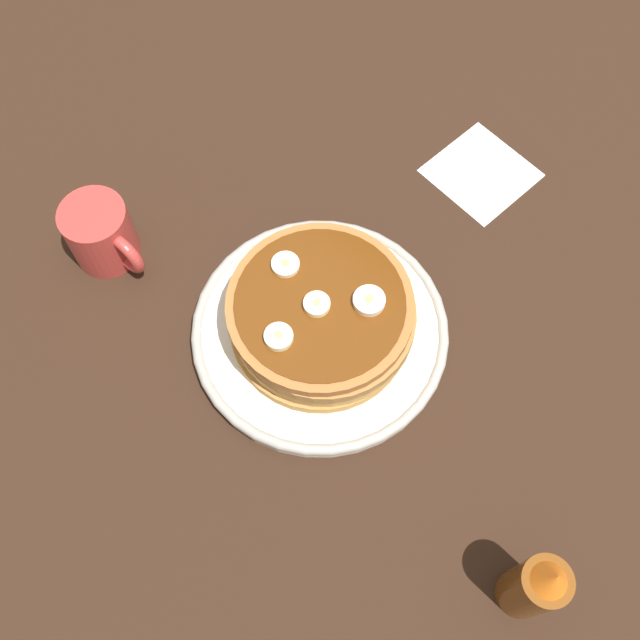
{
  "coord_description": "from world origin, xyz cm",
  "views": [
    {
      "loc": [
        21.76,
        -25.82,
        74.56
      ],
      "look_at": [
        0.0,
        0.0,
        3.91
      ],
      "focal_mm": 42.18,
      "sensor_mm": 36.0,
      "label": 1
    }
  ],
  "objects_px": {
    "banana_slice_3": "(369,301)",
    "syrup_bottle": "(535,587)",
    "plate": "(320,331)",
    "pancake_stack": "(321,316)",
    "banana_slice_2": "(285,265)",
    "coffee_mug": "(102,234)",
    "banana_slice_1": "(279,337)",
    "banana_slice_0": "(319,306)",
    "napkin": "(481,173)"
  },
  "relations": [
    {
      "from": "banana_slice_0",
      "to": "banana_slice_1",
      "type": "xyz_separation_m",
      "value": [
        -0.01,
        -0.05,
        0.0
      ]
    },
    {
      "from": "pancake_stack",
      "to": "banana_slice_3",
      "type": "relative_size",
      "value": 6.14
    },
    {
      "from": "banana_slice_1",
      "to": "coffee_mug",
      "type": "xyz_separation_m",
      "value": [
        -0.25,
        -0.02,
        -0.04
      ]
    },
    {
      "from": "banana_slice_0",
      "to": "banana_slice_1",
      "type": "bearing_deg",
      "value": -99.01
    },
    {
      "from": "napkin",
      "to": "syrup_bottle",
      "type": "bearing_deg",
      "value": -50.99
    },
    {
      "from": "plate",
      "to": "banana_slice_2",
      "type": "xyz_separation_m",
      "value": [
        -0.05,
        0.01,
        0.07
      ]
    },
    {
      "from": "banana_slice_3",
      "to": "syrup_bottle",
      "type": "distance_m",
      "value": 0.3
    },
    {
      "from": "banana_slice_2",
      "to": "syrup_bottle",
      "type": "relative_size",
      "value": 0.22
    },
    {
      "from": "banana_slice_2",
      "to": "napkin",
      "type": "bearing_deg",
      "value": 77.26
    },
    {
      "from": "pancake_stack",
      "to": "coffee_mug",
      "type": "bearing_deg",
      "value": -163.12
    },
    {
      "from": "plate",
      "to": "banana_slice_2",
      "type": "relative_size",
      "value": 9.53
    },
    {
      "from": "plate",
      "to": "banana_slice_2",
      "type": "height_order",
      "value": "banana_slice_2"
    },
    {
      "from": "plate",
      "to": "syrup_bottle",
      "type": "xyz_separation_m",
      "value": [
        0.31,
        -0.08,
        0.05
      ]
    },
    {
      "from": "pancake_stack",
      "to": "coffee_mug",
      "type": "distance_m",
      "value": 0.26
    },
    {
      "from": "banana_slice_2",
      "to": "banana_slice_3",
      "type": "bearing_deg",
      "value": 13.6
    },
    {
      "from": "pancake_stack",
      "to": "banana_slice_2",
      "type": "xyz_separation_m",
      "value": [
        -0.05,
        0.01,
        0.03
      ]
    },
    {
      "from": "banana_slice_1",
      "to": "syrup_bottle",
      "type": "height_order",
      "value": "syrup_bottle"
    },
    {
      "from": "banana_slice_2",
      "to": "banana_slice_3",
      "type": "height_order",
      "value": "banana_slice_3"
    },
    {
      "from": "banana_slice_3",
      "to": "coffee_mug",
      "type": "distance_m",
      "value": 0.31
    },
    {
      "from": "banana_slice_0",
      "to": "banana_slice_2",
      "type": "distance_m",
      "value": 0.06
    },
    {
      "from": "banana_slice_1",
      "to": "banana_slice_3",
      "type": "bearing_deg",
      "value": 63.89
    },
    {
      "from": "coffee_mug",
      "to": "napkin",
      "type": "relative_size",
      "value": 0.94
    },
    {
      "from": "banana_slice_1",
      "to": "banana_slice_2",
      "type": "bearing_deg",
      "value": 126.63
    },
    {
      "from": "plate",
      "to": "syrup_bottle",
      "type": "relative_size",
      "value": 2.13
    },
    {
      "from": "banana_slice_0",
      "to": "syrup_bottle",
      "type": "relative_size",
      "value": 0.21
    },
    {
      "from": "plate",
      "to": "napkin",
      "type": "height_order",
      "value": "plate"
    },
    {
      "from": "plate",
      "to": "coffee_mug",
      "type": "bearing_deg",
      "value": -163.38
    },
    {
      "from": "pancake_stack",
      "to": "banana_slice_2",
      "type": "bearing_deg",
      "value": 171.95
    },
    {
      "from": "plate",
      "to": "banana_slice_3",
      "type": "relative_size",
      "value": 8.48
    },
    {
      "from": "napkin",
      "to": "banana_slice_1",
      "type": "bearing_deg",
      "value": -92.55
    },
    {
      "from": "banana_slice_1",
      "to": "banana_slice_3",
      "type": "distance_m",
      "value": 0.1
    },
    {
      "from": "banana_slice_3",
      "to": "plate",
      "type": "bearing_deg",
      "value": -140.07
    },
    {
      "from": "pancake_stack",
      "to": "coffee_mug",
      "type": "relative_size",
      "value": 1.92
    },
    {
      "from": "banana_slice_2",
      "to": "napkin",
      "type": "xyz_separation_m",
      "value": [
        0.06,
        0.28,
        -0.08
      ]
    },
    {
      "from": "plate",
      "to": "syrup_bottle",
      "type": "distance_m",
      "value": 0.33
    },
    {
      "from": "coffee_mug",
      "to": "syrup_bottle",
      "type": "distance_m",
      "value": 0.57
    },
    {
      "from": "plate",
      "to": "pancake_stack",
      "type": "bearing_deg",
      "value": 63.98
    },
    {
      "from": "syrup_bottle",
      "to": "napkin",
      "type": "bearing_deg",
      "value": 129.01
    },
    {
      "from": "coffee_mug",
      "to": "syrup_bottle",
      "type": "height_order",
      "value": "syrup_bottle"
    },
    {
      "from": "plate",
      "to": "coffee_mug",
      "type": "relative_size",
      "value": 2.66
    },
    {
      "from": "banana_slice_0",
      "to": "napkin",
      "type": "xyz_separation_m",
      "value": [
        0.01,
        0.3,
        -0.08
      ]
    },
    {
      "from": "plate",
      "to": "banana_slice_3",
      "type": "bearing_deg",
      "value": 39.93
    },
    {
      "from": "pancake_stack",
      "to": "banana_slice_2",
      "type": "height_order",
      "value": "banana_slice_2"
    },
    {
      "from": "banana_slice_2",
      "to": "coffee_mug",
      "type": "bearing_deg",
      "value": -156.93
    },
    {
      "from": "banana_slice_1",
      "to": "syrup_bottle",
      "type": "distance_m",
      "value": 0.32
    },
    {
      "from": "coffee_mug",
      "to": "pancake_stack",
      "type": "bearing_deg",
      "value": 16.88
    },
    {
      "from": "pancake_stack",
      "to": "syrup_bottle",
      "type": "height_order",
      "value": "syrup_bottle"
    },
    {
      "from": "pancake_stack",
      "to": "banana_slice_1",
      "type": "xyz_separation_m",
      "value": [
        -0.01,
        -0.06,
        0.03
      ]
    },
    {
      "from": "banana_slice_0",
      "to": "coffee_mug",
      "type": "relative_size",
      "value": 0.26
    },
    {
      "from": "plate",
      "to": "pancake_stack",
      "type": "xyz_separation_m",
      "value": [
        0.0,
        0.0,
        0.04
      ]
    }
  ]
}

